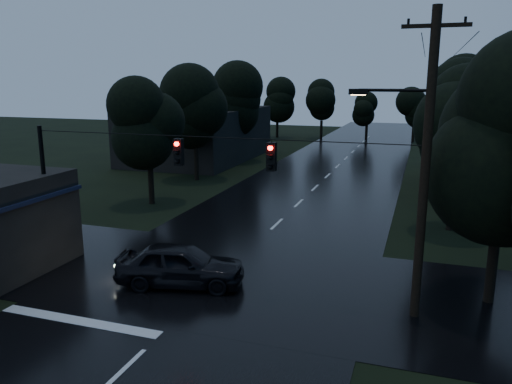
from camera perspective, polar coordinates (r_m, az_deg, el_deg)
The scene contains 15 objects.
main_road at distance 37.07m, azimuth 6.75°, elevation 0.45°, with size 12.00×120.00×0.02m, color black.
cross_street at distance 20.53m, azimuth -4.00°, elevation -9.72°, with size 60.00×9.00×0.02m, color black.
building_far_left at distance 50.54m, azimuth -6.52°, elevation 6.59°, with size 10.00×16.00×5.00m, color black.
utility_pole_main at distance 16.67m, azimuth 18.51°, elevation 3.21°, with size 3.50×0.30×10.00m.
utility_pole_far at distance 33.72m, azimuth 20.17°, elevation 5.22°, with size 2.00×0.30×7.50m.
anchor_pole_left at distance 22.73m, azimuth -22.88°, elevation -0.55°, with size 0.18×0.18×6.00m, color black.
span_signals at distance 18.02m, azimuth -3.86°, elevation 4.46°, with size 15.00×0.37×1.12m.
tree_corner_near at distance 18.75m, azimuth 26.70°, elevation 5.77°, with size 4.48×4.48×9.44m.
tree_left_a at distance 32.10m, azimuth -12.22°, elevation 7.82°, with size 3.92×3.92×8.26m.
tree_left_b at distance 39.40m, azimuth -7.00°, elevation 9.42°, with size 4.20×4.20×8.85m.
tree_left_c at distance 48.80m, azimuth -2.51°, elevation 10.56°, with size 4.48×4.48×9.44m.
tree_right_a at distance 27.61m, azimuth 22.13°, elevation 7.21°, with size 4.20×4.20×8.85m.
tree_right_b at distance 35.59m, azimuth 22.49°, elevation 8.82°, with size 4.48×4.48×9.44m.
tree_right_c at distance 45.58m, azimuth 22.56°, elevation 9.94°, with size 4.76×4.76×10.03m.
car at distance 19.70m, azimuth -8.62°, elevation -8.20°, with size 1.99×4.94×1.68m, color black.
Camera 1 is at (7.40, -5.47, 7.83)m, focal length 35.00 mm.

